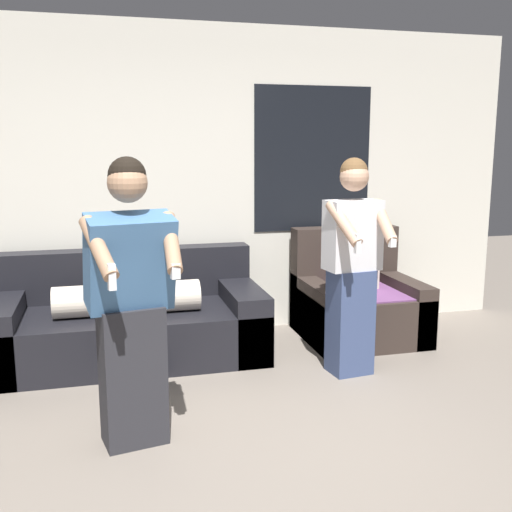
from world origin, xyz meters
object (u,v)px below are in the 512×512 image
at_px(couch, 128,322).
at_px(person_right, 352,267).
at_px(armchair, 357,303).
at_px(person_left, 131,306).

height_order(couch, person_right, person_right).
bearing_deg(person_right, armchair, 62.73).
bearing_deg(armchair, person_right, -117.27).
xyz_separation_m(couch, person_left, (-0.03, -1.47, 0.52)).
height_order(couch, person_left, person_left).
height_order(person_left, person_right, person_left).
bearing_deg(person_left, couch, 88.87).
distance_m(couch, person_left, 1.56).
relative_size(couch, person_right, 1.33).
bearing_deg(couch, person_right, -25.82).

